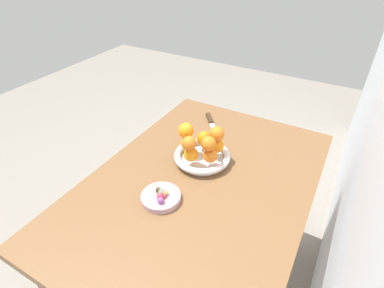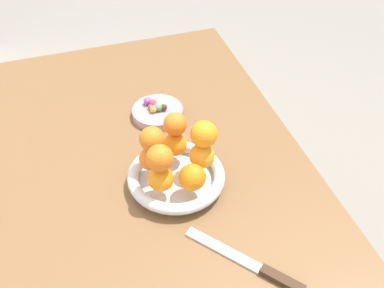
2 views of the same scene
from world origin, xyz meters
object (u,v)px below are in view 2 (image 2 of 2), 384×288
(dining_table, at_px, (147,183))
(candy_ball_5, at_px, (147,101))
(candy_ball_1, at_px, (157,106))
(orange_1, at_px, (192,177))
(candy_ball_3, at_px, (164,107))
(orange_0, at_px, (161,179))
(candy_ball_6, at_px, (159,108))
(candy_ball_4, at_px, (153,104))
(fruit_bowl, at_px, (176,178))
(orange_6, at_px, (175,124))
(orange_4, at_px, (151,159))
(candy_ball_7, at_px, (151,107))
(candy_ball_0, at_px, (156,108))
(orange_8, at_px, (152,139))
(orange_2, at_px, (202,156))
(candy_dish, at_px, (158,112))
(knife, at_px, (253,265))
(orange_3, at_px, (175,144))
(orange_7, at_px, (204,134))
(candy_ball_2, at_px, (153,109))
(orange_5, at_px, (160,158))

(dining_table, xyz_separation_m, candy_ball_5, (0.18, -0.05, 0.12))
(candy_ball_1, bearing_deg, orange_1, 179.48)
(candy_ball_1, height_order, candy_ball_3, candy_ball_1)
(orange_0, distance_m, candy_ball_5, 0.32)
(candy_ball_6, bearing_deg, candy_ball_4, 26.68)
(fruit_bowl, relative_size, orange_6, 4.14)
(orange_4, bearing_deg, orange_1, -141.19)
(orange_0, relative_size, orange_6, 1.05)
(candy_ball_7, bearing_deg, candy_ball_0, -129.06)
(orange_8, bearing_deg, orange_2, -107.33)
(candy_ball_1, bearing_deg, candy_dish, -47.85)
(orange_8, xyz_separation_m, knife, (-0.29, -0.12, -0.12))
(dining_table, distance_m, orange_4, 0.17)
(candy_ball_4, bearing_deg, orange_3, -179.93)
(candy_ball_0, xyz_separation_m, candy_ball_5, (0.03, 0.02, 0.00))
(orange_8, height_order, candy_ball_6, orange_8)
(candy_ball_5, height_order, knife, candy_ball_5)
(orange_3, height_order, orange_7, orange_7)
(candy_ball_2, height_order, candy_ball_4, candy_ball_4)
(orange_2, distance_m, orange_3, 0.07)
(candy_dish, distance_m, knife, 0.52)
(orange_3, distance_m, orange_7, 0.09)
(orange_3, bearing_deg, candy_ball_4, 0.07)
(orange_3, relative_size, candy_ball_2, 2.83)
(candy_ball_1, relative_size, knife, 0.09)
(candy_dish, distance_m, candy_ball_4, 0.03)
(orange_1, height_order, candy_ball_4, orange_1)
(candy_ball_2, xyz_separation_m, candy_ball_4, (0.02, -0.00, 0.00))
(fruit_bowl, bearing_deg, candy_ball_3, -9.08)
(candy_ball_7, height_order, knife, candy_ball_7)
(candy_ball_3, height_order, candy_ball_5, candy_ball_5)
(orange_7, height_order, candy_ball_1, orange_7)
(orange_4, relative_size, orange_5, 0.92)
(orange_4, distance_m, orange_6, 0.09)
(orange_8, xyz_separation_m, candy_ball_3, (0.21, -0.08, -0.09))
(orange_0, relative_size, candy_ball_4, 2.59)
(orange_0, xyz_separation_m, orange_5, (0.00, -0.00, 0.06))
(candy_ball_0, bearing_deg, candy_ball_5, 24.85)
(candy_ball_5, bearing_deg, orange_3, -176.88)
(orange_6, bearing_deg, knife, -169.44)
(candy_ball_5, height_order, candy_ball_7, candy_ball_5)
(candy_ball_0, height_order, candy_ball_5, candy_ball_5)
(candy_ball_2, distance_m, knife, 0.51)
(orange_5, distance_m, candy_ball_2, 0.30)
(candy_ball_3, bearing_deg, candy_ball_7, 65.66)
(candy_ball_2, distance_m, candy_ball_3, 0.03)
(orange_4, height_order, candy_ball_3, orange_4)
(orange_4, distance_m, orange_5, 0.09)
(orange_3, relative_size, orange_6, 1.02)
(orange_3, relative_size, candy_ball_7, 3.69)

